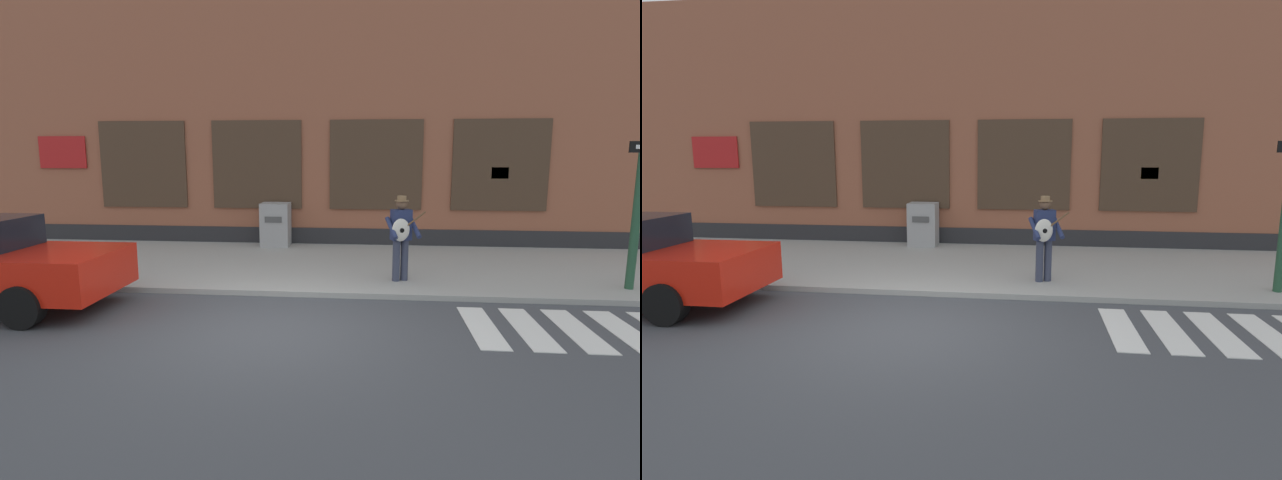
# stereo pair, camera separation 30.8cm
# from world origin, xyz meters

# --- Properties ---
(ground_plane) EXTENTS (160.00, 160.00, 0.00)m
(ground_plane) POSITION_xyz_m (0.00, 0.00, 0.00)
(ground_plane) COLOR #424449
(sidewalk) EXTENTS (28.00, 5.01, 0.10)m
(sidewalk) POSITION_xyz_m (0.00, 4.26, 0.05)
(sidewalk) COLOR #9E9E99
(sidewalk) RESTS_ON ground
(building_backdrop) EXTENTS (28.00, 4.06, 6.83)m
(building_backdrop) POSITION_xyz_m (-0.00, 8.75, 3.41)
(building_backdrop) COLOR #99563D
(building_backdrop) RESTS_ON ground
(busker) EXTENTS (0.78, 0.67, 1.68)m
(busker) POSITION_xyz_m (2.10, 2.75, 1.06)
(busker) COLOR #33384C
(busker) RESTS_ON sidewalk
(utility_box) EXTENTS (0.76, 0.68, 1.17)m
(utility_box) POSITION_xyz_m (-1.05, 6.31, 0.69)
(utility_box) COLOR #9E9E9E
(utility_box) RESTS_ON sidewalk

